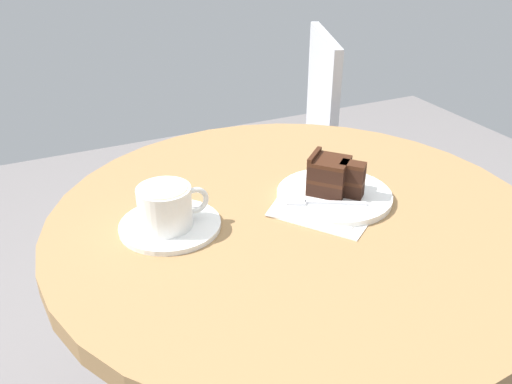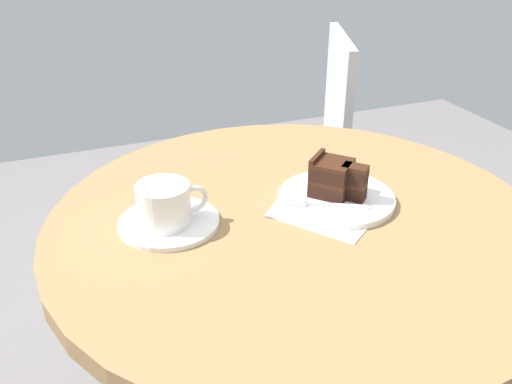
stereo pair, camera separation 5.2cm
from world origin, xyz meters
name	(u,v)px [view 2 (the right image)]	position (x,y,z in m)	size (l,w,h in m)	color
cafe_table	(294,269)	(0.00, 0.00, 0.63)	(0.86, 0.86, 0.75)	olive
saucer	(169,222)	(-0.21, 0.05, 0.75)	(0.17, 0.17, 0.01)	white
coffee_cup	(165,203)	(-0.22, 0.04, 0.79)	(0.12, 0.09, 0.07)	white
teaspoon	(181,204)	(-0.18, 0.09, 0.76)	(0.10, 0.03, 0.00)	silver
cake_plate	(336,198)	(0.09, 0.02, 0.76)	(0.21, 0.21, 0.01)	white
cake_slice	(335,178)	(0.08, 0.02, 0.79)	(0.10, 0.10, 0.07)	black
fork	(317,204)	(0.04, 0.00, 0.76)	(0.13, 0.08, 0.00)	silver
napkin	(325,207)	(0.06, 0.00, 0.75)	(0.23, 0.23, 0.00)	silver
cafe_chair	(305,156)	(0.33, 0.62, 0.54)	(0.49, 0.49, 0.90)	#BCBCC1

